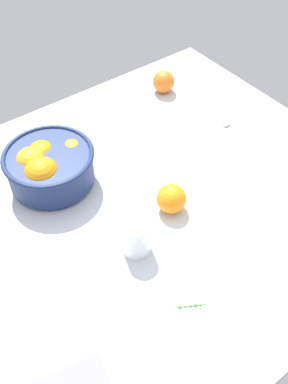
% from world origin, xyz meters
% --- Properties ---
extents(ground_plane, '(1.15, 0.96, 0.03)m').
position_xyz_m(ground_plane, '(0.00, 0.00, -0.01)').
color(ground_plane, silver).
extents(fruit_bowl, '(0.22, 0.22, 0.11)m').
position_xyz_m(fruit_bowl, '(-0.14, 0.19, 0.06)').
color(fruit_bowl, navy).
rests_on(fruit_bowl, ground_plane).
extents(juice_glass, '(0.06, 0.06, 0.08)m').
position_xyz_m(juice_glass, '(-0.09, -0.10, 0.04)').
color(juice_glass, white).
rests_on(juice_glass, ground_plane).
extents(loose_orange_1, '(0.07, 0.07, 0.07)m').
position_xyz_m(loose_orange_1, '(0.33, 0.33, 0.03)').
color(loose_orange_1, orange).
rests_on(loose_orange_1, ground_plane).
extents(loose_orange_2, '(0.07, 0.07, 0.07)m').
position_xyz_m(loose_orange_2, '(0.04, -0.06, 0.04)').
color(loose_orange_2, orange).
rests_on(loose_orange_2, ground_plane).
extents(spoon, '(0.13, 0.09, 0.01)m').
position_xyz_m(spoon, '(0.40, 0.11, 0.00)').
color(spoon, silver).
rests_on(spoon, ground_plane).
extents(herb_sprig_0, '(0.06, 0.03, 0.01)m').
position_xyz_m(herb_sprig_0, '(-0.09, -0.28, 0.00)').
color(herb_sprig_0, '#4A8544').
rests_on(herb_sprig_0, ground_plane).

